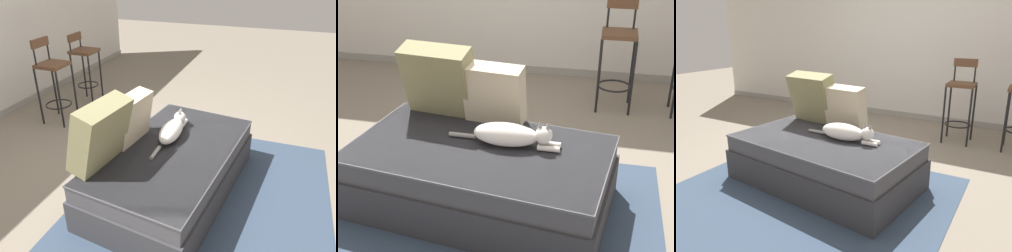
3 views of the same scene
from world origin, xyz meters
The scene contains 8 objects.
ground_plane centered at (0.00, 0.00, 0.00)m, with size 16.00×16.00×0.00m, color slate.
wall_baseboard_trim centered at (0.00, 2.20, 0.04)m, with size 8.00×0.02×0.09m, color gray.
area_rug centered at (0.00, -0.70, 0.00)m, with size 2.37×2.05×0.01m, color #334256.
couch centered at (0.00, -0.40, 0.22)m, with size 1.77×1.16×0.43m.
throw_pillow_corner centered at (-0.41, 0.03, 0.69)m, with size 0.53×0.36×0.53m.
throw_pillow_middle centered at (0.01, -0.02, 0.65)m, with size 0.44×0.26×0.43m.
cat centered at (0.19, -0.33, 0.50)m, with size 0.74×0.17×0.19m.
bar_stool_near_window centered at (0.83, 1.42, 0.58)m, with size 0.33×0.33×1.03m.
Camera 2 is at (0.73, -2.90, 1.88)m, focal length 50.00 mm.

